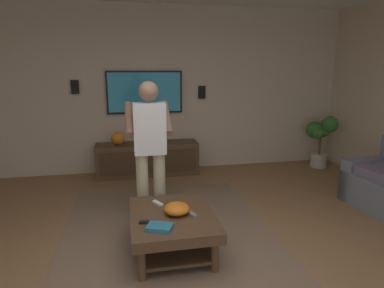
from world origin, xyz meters
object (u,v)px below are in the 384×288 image
at_px(book, 160,227).
at_px(wall_speaker_right, 75,87).
at_px(vase_round, 118,138).
at_px(wall_speaker_left, 202,92).
at_px(person_standing, 150,143).
at_px(remote_black, 147,222).
at_px(bowl, 177,209).
at_px(coffee_table, 172,224).
at_px(remote_grey, 191,214).
at_px(potted_plant_tall, 321,136).
at_px(tv, 145,92).
at_px(media_console, 148,159).
at_px(remote_white, 158,203).

relative_size(book, wall_speaker_right, 1.00).
distance_m(vase_round, wall_speaker_left, 1.66).
xyz_separation_m(person_standing, remote_black, (-0.93, 0.11, -0.52)).
relative_size(person_standing, bowl, 6.60).
height_order(coffee_table, vase_round, vase_round).
distance_m(remote_black, vase_round, 2.67).
bearing_deg(bowl, remote_grey, -110.39).
bearing_deg(vase_round, remote_grey, -164.41).
bearing_deg(potted_plant_tall, tv, 82.48).
xyz_separation_m(bowl, wall_speaker_right, (2.78, 1.22, 1.03)).
height_order(book, wall_speaker_right, wall_speaker_right).
height_order(coffee_table, media_console, media_console).
relative_size(coffee_table, tv, 0.79).
bearing_deg(book, coffee_table, -94.35).
distance_m(bowl, wall_speaker_left, 3.06).
height_order(media_console, book, media_console).
bearing_deg(remote_white, wall_speaker_left, 129.39).
relative_size(media_console, remote_white, 11.33).
bearing_deg(tv, potted_plant_tall, 82.48).
distance_m(book, wall_speaker_left, 3.37).
relative_size(coffee_table, bowl, 4.03).
bearing_deg(book, vase_round, -59.06).
relative_size(media_console, remote_black, 11.33).
bearing_deg(coffee_table, bowl, -111.03).
bearing_deg(person_standing, remote_black, 173.00).
distance_m(media_console, tv, 1.13).
relative_size(bowl, remote_white, 1.66).
xyz_separation_m(media_console, remote_grey, (-2.57, -0.24, 0.14)).
bearing_deg(book, remote_white, -70.87).
distance_m(book, wall_speaker_right, 3.39).
height_order(remote_grey, wall_speaker_left, wall_speaker_left).
bearing_deg(bowl, tv, 2.14).
relative_size(book, wall_speaker_left, 1.00).
distance_m(tv, remote_grey, 2.99).
bearing_deg(remote_black, media_console, 96.95).
bearing_deg(bowl, remote_white, 30.12).
distance_m(vase_round, wall_speaker_right, 1.08).
xyz_separation_m(tv, vase_round, (-0.26, 0.47, -0.72)).
bearing_deg(wall_speaker_left, book, 160.31).
relative_size(remote_black, book, 0.68).
distance_m(person_standing, vase_round, 1.77).
relative_size(potted_plant_tall, remote_white, 6.32).
xyz_separation_m(coffee_table, remote_grey, (-0.07, -0.18, 0.12)).
bearing_deg(media_console, bowl, 2.34).
bearing_deg(vase_round, bowl, -167.00).
bearing_deg(coffee_table, person_standing, 10.03).
bearing_deg(vase_round, remote_black, -173.84).
height_order(book, vase_round, vase_round).
relative_size(coffee_table, remote_black, 6.67).
xyz_separation_m(remote_white, wall_speaker_left, (2.51, -1.05, 0.96)).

